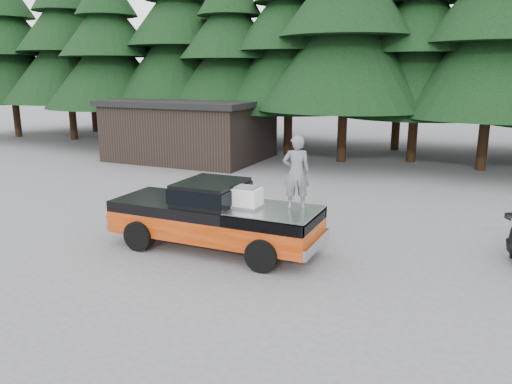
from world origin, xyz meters
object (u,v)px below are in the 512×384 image
at_px(air_compressor, 246,198).
at_px(utility_building, 191,129).
at_px(man_on_bed, 296,172).
at_px(pickup_truck, 215,226).

bearing_deg(air_compressor, utility_building, 126.75).
distance_m(air_compressor, utility_building, 15.60).
relative_size(air_compressor, utility_building, 0.09).
bearing_deg(utility_building, air_compressor, -53.32).
height_order(air_compressor, man_on_bed, man_on_bed).
bearing_deg(pickup_truck, man_on_bed, 8.70).
height_order(pickup_truck, air_compressor, air_compressor).
distance_m(pickup_truck, air_compressor, 1.36).
relative_size(man_on_bed, utility_building, 0.23).
bearing_deg(air_compressor, pickup_truck, 175.88).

